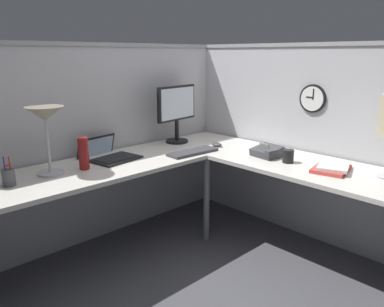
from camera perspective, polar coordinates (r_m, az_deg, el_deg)
The scene contains 15 objects.
ground_plane at distance 3.04m, azimuth 2.20°, elevation -14.67°, with size 6.80×6.80×0.00m, color #47474C.
cubicle_wall_back at distance 3.19m, azimuth -13.64°, elevation 1.65°, with size 2.57×0.12×1.58m.
cubicle_wall_right at distance 3.27m, azimuth 16.43°, elevation 1.77°, with size 0.12×2.37×1.58m.
desk at distance 2.66m, azimuth 0.88°, elevation -4.21°, with size 2.35×2.15×0.73m.
monitor at distance 3.33m, azimuth -2.31°, elevation 6.62°, with size 0.46×0.20×0.50m.
laptop at distance 2.94m, azimuth -12.67°, elevation -0.19°, with size 0.40×0.43×0.22m.
keyboard at distance 3.00m, azimuth 0.12°, elevation 0.22°, with size 0.43×0.14×0.02m, color #38383D.
computer_mouse at distance 3.23m, azimuth 3.74°, elevation 1.35°, with size 0.06×0.10×0.03m, color #38383D.
desk_lamp_dome at distance 2.58m, azimuth -21.19°, elevation 4.81°, with size 0.24×0.24×0.44m.
pen_cup at distance 2.51m, azimuth -25.89°, elevation -3.25°, with size 0.08×0.08×0.18m.
thermos_flask at distance 2.67m, azimuth -16.00°, elevation -0.01°, with size 0.07×0.07×0.22m, color maroon.
office_phone at distance 2.96m, azimuth 11.33°, elevation 0.23°, with size 0.21×0.23×0.11m.
book_stack at distance 2.73m, azimuth 20.33°, elevation -2.02°, with size 0.33×0.28×0.04m.
coffee_mug at distance 2.82m, azimuth 14.28°, elevation -0.40°, with size 0.08×0.08×0.10m, color black.
wall_clock at distance 3.12m, azimuth 17.74°, elevation 7.88°, with size 0.04×0.22×0.22m.
Camera 1 is at (-1.91, -1.83, 1.50)m, focal length 35.43 mm.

